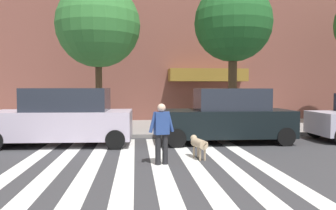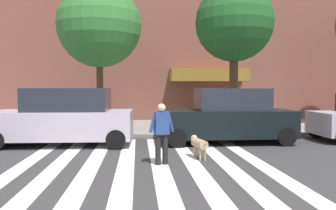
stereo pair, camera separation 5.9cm
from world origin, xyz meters
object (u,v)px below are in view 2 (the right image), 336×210
object	(u,v)px
parked_car_behind_first	(64,118)
pedestrian_dog_walker	(162,130)
street_tree_nearest	(99,26)
dog_on_leash	(199,144)
parked_car_third_in_line	(228,117)
street_tree_middle	(234,23)

from	to	relation	value
parked_car_behind_first	pedestrian_dog_walker	distance (m)	4.65
street_tree_nearest	dog_on_leash	xyz separation A→B (m)	(3.46, -5.90, -4.37)
street_tree_nearest	parked_car_behind_first	bearing A→B (deg)	-105.74
parked_car_third_in_line	pedestrian_dog_walker	world-z (taller)	parked_car_third_in_line
parked_car_behind_first	dog_on_leash	size ratio (longest dim) A/B	4.74
parked_car_third_in_line	dog_on_leash	distance (m)	3.16
parked_car_behind_first	parked_car_third_in_line	bearing A→B (deg)	0.02
parked_car_third_in_line	pedestrian_dog_walker	size ratio (longest dim) A/B	2.96
street_tree_middle	pedestrian_dog_walker	size ratio (longest dim) A/B	4.02
street_tree_middle	dog_on_leash	size ratio (longest dim) A/B	6.29
street_tree_middle	dog_on_leash	bearing A→B (deg)	-115.25
street_tree_middle	parked_car_third_in_line	bearing A→B (deg)	-109.89
street_tree_nearest	street_tree_middle	distance (m)	6.06
street_tree_nearest	pedestrian_dog_walker	xyz separation A→B (m)	(2.33, -6.55, -3.89)
pedestrian_dog_walker	dog_on_leash	xyz separation A→B (m)	(1.12, 0.65, -0.48)
parked_car_third_in_line	street_tree_nearest	bearing A→B (deg)	147.39
parked_car_third_in_line	dog_on_leash	xyz separation A→B (m)	(-1.57, -2.68, -0.52)
parked_car_third_in_line	street_tree_middle	distance (m)	4.98
parked_car_behind_first	street_tree_middle	size ratio (longest dim) A/B	0.75
street_tree_nearest	street_tree_middle	xyz separation A→B (m)	(6.05, -0.41, 0.13)
parked_car_behind_first	parked_car_third_in_line	world-z (taller)	parked_car_behind_first
parked_car_third_in_line	pedestrian_dog_walker	bearing A→B (deg)	-128.98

